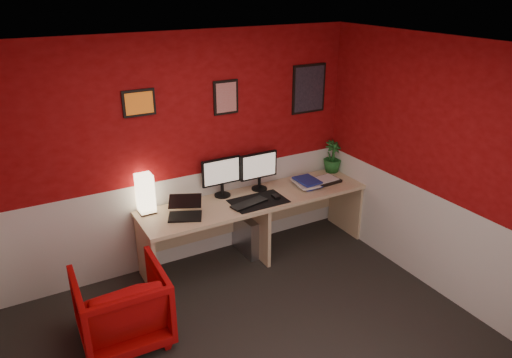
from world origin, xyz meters
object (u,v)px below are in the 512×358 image
object	(u,v)px
monitor_left	(222,171)
zen_tray	(324,181)
monitor_right	(259,166)
potted_plant	(332,157)
laptop	(185,207)
armchair	(122,306)
desk	(256,227)
shoji_lamp	(145,195)
pc_tower	(249,234)

from	to	relation	value
monitor_left	zen_tray	bearing A→B (deg)	-10.86
monitor_right	potted_plant	world-z (taller)	monitor_right
laptop	zen_tray	distance (m)	1.77
monitor_right	armchair	xyz separation A→B (m)	(-1.83, -0.83, -0.68)
zen_tray	monitor_left	bearing A→B (deg)	169.14
desk	zen_tray	bearing A→B (deg)	-0.30
zen_tray	armchair	size ratio (longest dim) A/B	0.46
shoji_lamp	potted_plant	xyz separation A→B (m)	(2.35, -0.01, -0.00)
potted_plant	armchair	bearing A→B (deg)	-163.31
desk	pc_tower	xyz separation A→B (m)	(-0.03, 0.12, -0.14)
shoji_lamp	monitor_right	size ratio (longest dim) A/B	0.69
monitor_left	potted_plant	size ratio (longest dim) A/B	1.48
monitor_left	laptop	bearing A→B (deg)	-152.48
laptop	potted_plant	xyz separation A→B (m)	(2.05, 0.28, 0.09)
shoji_lamp	potted_plant	world-z (taller)	shoji_lamp
desk	pc_tower	size ratio (longest dim) A/B	5.78
shoji_lamp	monitor_left	size ratio (longest dim) A/B	0.69
laptop	armchair	size ratio (longest dim) A/B	0.44
zen_tray	pc_tower	world-z (taller)	zen_tray
monitor_left	potted_plant	distance (m)	1.50
shoji_lamp	laptop	size ratio (longest dim) A/B	1.21
laptop	pc_tower	xyz separation A→B (m)	(0.82, 0.18, -0.61)
desk	monitor_right	xyz separation A→B (m)	(0.14, 0.18, 0.66)
laptop	potted_plant	bearing A→B (deg)	32.40
desk	laptop	xyz separation A→B (m)	(-0.85, -0.06, 0.47)
monitor_left	armchair	distance (m)	1.77
armchair	monitor_right	bearing A→B (deg)	-154.21
potted_plant	pc_tower	distance (m)	1.42
zen_tray	potted_plant	size ratio (longest dim) A/B	0.89
desk	shoji_lamp	size ratio (longest dim) A/B	6.50
zen_tray	potted_plant	xyz separation A→B (m)	(0.28, 0.23, 0.18)
zen_tray	armchair	bearing A→B (deg)	-166.20
desk	armchair	bearing A→B (deg)	-159.10
shoji_lamp	laptop	xyz separation A→B (m)	(0.30, -0.29, -0.09)
desk	potted_plant	bearing A→B (deg)	10.43
monitor_right	pc_tower	bearing A→B (deg)	-160.41
pc_tower	zen_tray	bearing A→B (deg)	-10.41
monitor_right	potted_plant	xyz separation A→B (m)	(1.05, 0.04, -0.09)
laptop	monitor_left	bearing A→B (deg)	52.16
pc_tower	armchair	world-z (taller)	armchair
monitor_right	pc_tower	size ratio (longest dim) A/B	1.29
laptop	monitor_left	world-z (taller)	monitor_left
desk	laptop	bearing A→B (deg)	-176.06
potted_plant	shoji_lamp	bearing A→B (deg)	179.70
desk	shoji_lamp	distance (m)	1.31
monitor_left	shoji_lamp	bearing A→B (deg)	179.73
pc_tower	monitor_right	bearing A→B (deg)	16.77
shoji_lamp	monitor_right	xyz separation A→B (m)	(1.30, -0.05, 0.09)
zen_tray	shoji_lamp	bearing A→B (deg)	173.46
desk	zen_tray	size ratio (longest dim) A/B	7.43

